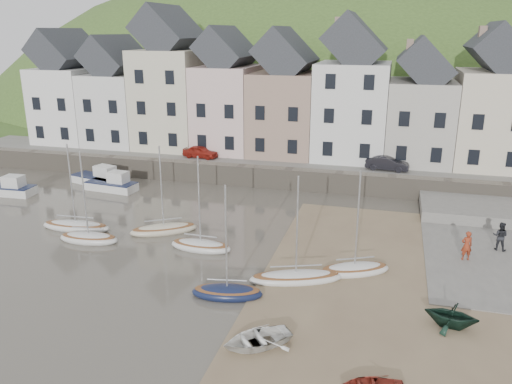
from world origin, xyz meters
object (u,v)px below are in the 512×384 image
(sailboat_0, at_px, (76,226))
(rowboat_white, at_px, (257,339))
(person_red, at_px, (467,246))
(person_dark, at_px, (500,236))
(rowboat_green, at_px, (452,315))
(car_right, at_px, (387,163))
(car_left, at_px, (200,152))

(sailboat_0, distance_m, rowboat_white, 18.83)
(sailboat_0, xyz_separation_m, person_red, (25.72, 1.62, 0.77))
(sailboat_0, height_order, person_dark, sailboat_0)
(rowboat_green, relative_size, person_dark, 1.31)
(sailboat_0, xyz_separation_m, rowboat_green, (24.24, -6.29, 0.43))
(sailboat_0, relative_size, person_dark, 3.43)
(rowboat_white, xyz_separation_m, rowboat_green, (8.36, 3.83, 0.31))
(rowboat_white, height_order, car_right, car_right)
(car_right, bearing_deg, person_dark, -144.24)
(person_dark, relative_size, car_left, 0.54)
(person_red, xyz_separation_m, car_right, (-5.10, 14.44, 1.18))
(rowboat_green, xyz_separation_m, car_left, (-21.12, 22.35, 1.49))
(rowboat_white, distance_m, person_red, 15.32)
(sailboat_0, bearing_deg, rowboat_green, -14.54)
(rowboat_green, distance_m, car_left, 30.78)
(rowboat_white, bearing_deg, person_red, 101.50)
(rowboat_white, bearing_deg, person_dark, 100.48)
(sailboat_0, bearing_deg, car_right, 37.92)
(car_left, relative_size, car_right, 0.93)
(rowboat_white, relative_size, rowboat_green, 1.31)
(sailboat_0, height_order, rowboat_green, sailboat_0)
(rowboat_green, relative_size, car_left, 0.70)
(rowboat_white, relative_size, car_left, 0.91)
(rowboat_white, height_order, rowboat_green, rowboat_green)
(person_dark, bearing_deg, person_red, 62.16)
(car_right, bearing_deg, car_left, 95.17)
(person_red, distance_m, car_left, 26.84)
(person_dark, xyz_separation_m, car_left, (-24.79, 12.33, 1.15))
(rowboat_white, height_order, car_left, car_left)
(car_left, height_order, car_right, car_right)
(rowboat_green, xyz_separation_m, person_dark, (3.67, 10.01, 0.35))
(sailboat_0, height_order, rowboat_white, sailboat_0)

